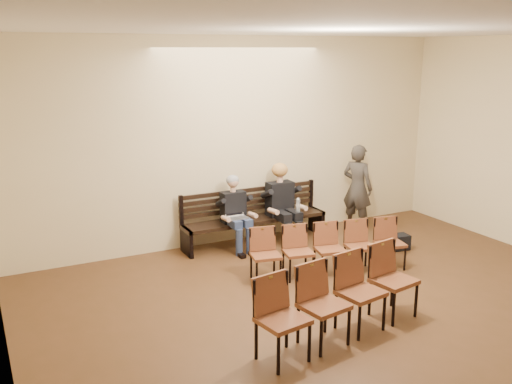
{
  "coord_description": "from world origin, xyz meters",
  "views": [
    {
      "loc": [
        -4.15,
        -3.73,
        3.27
      ],
      "look_at": [
        -0.17,
        4.05,
        1.08
      ],
      "focal_mm": 40.0,
      "sensor_mm": 36.0,
      "label": 1
    }
  ],
  "objects_px": {
    "water_bottle": "(298,213)",
    "chair_row_back": "(343,299)",
    "passerby": "(358,181)",
    "bag": "(398,242)",
    "bench": "(255,230)",
    "seated_man": "(236,215)",
    "chair_row_front": "(330,250)",
    "laptop": "(237,219)",
    "seated_woman": "(283,205)"
  },
  "relations": [
    {
      "from": "laptop",
      "to": "bag",
      "type": "distance_m",
      "value": 2.74
    },
    {
      "from": "chair_row_front",
      "to": "water_bottle",
      "type": "bearing_deg",
      "value": 90.89
    },
    {
      "from": "seated_man",
      "to": "water_bottle",
      "type": "height_order",
      "value": "seated_man"
    },
    {
      "from": "passerby",
      "to": "bench",
      "type": "bearing_deg",
      "value": 60.16
    },
    {
      "from": "bench",
      "to": "chair_row_back",
      "type": "xyz_separation_m",
      "value": [
        -0.61,
        -3.42,
        0.24
      ]
    },
    {
      "from": "seated_woman",
      "to": "chair_row_front",
      "type": "xyz_separation_m",
      "value": [
        -0.13,
        -1.65,
        -0.26
      ]
    },
    {
      "from": "laptop",
      "to": "bag",
      "type": "xyz_separation_m",
      "value": [
        2.45,
        -1.14,
        -0.44
      ]
    },
    {
      "from": "bench",
      "to": "passerby",
      "type": "relative_size",
      "value": 1.41
    },
    {
      "from": "water_bottle",
      "to": "laptop",
      "type": "bearing_deg",
      "value": 171.12
    },
    {
      "from": "bag",
      "to": "water_bottle",
      "type": "bearing_deg",
      "value": 145.07
    },
    {
      "from": "laptop",
      "to": "passerby",
      "type": "distance_m",
      "value": 2.5
    },
    {
      "from": "bag",
      "to": "passerby",
      "type": "bearing_deg",
      "value": 88.71
    },
    {
      "from": "bench",
      "to": "chair_row_back",
      "type": "relative_size",
      "value": 1.14
    },
    {
      "from": "seated_man",
      "to": "chair_row_front",
      "type": "distance_m",
      "value": 1.83
    },
    {
      "from": "bag",
      "to": "chair_row_front",
      "type": "distance_m",
      "value": 1.72
    },
    {
      "from": "bench",
      "to": "seated_man",
      "type": "height_order",
      "value": "seated_man"
    },
    {
      "from": "bench",
      "to": "seated_man",
      "type": "relative_size",
      "value": 2.2
    },
    {
      "from": "chair_row_back",
      "to": "laptop",
      "type": "bearing_deg",
      "value": 77.71
    },
    {
      "from": "laptop",
      "to": "seated_woman",
      "type": "bearing_deg",
      "value": 12.67
    },
    {
      "from": "seated_man",
      "to": "chair_row_back",
      "type": "bearing_deg",
      "value": -93.2
    },
    {
      "from": "seated_man",
      "to": "chair_row_back",
      "type": "relative_size",
      "value": 0.52
    },
    {
      "from": "water_bottle",
      "to": "chair_row_back",
      "type": "height_order",
      "value": "chair_row_back"
    },
    {
      "from": "bench",
      "to": "chair_row_front",
      "type": "distance_m",
      "value": 1.81
    },
    {
      "from": "bench",
      "to": "seated_man",
      "type": "xyz_separation_m",
      "value": [
        -0.42,
        -0.12,
        0.37
      ]
    },
    {
      "from": "laptop",
      "to": "chair_row_back",
      "type": "xyz_separation_m",
      "value": [
        -0.15,
        -3.17,
        -0.1
      ]
    },
    {
      "from": "water_bottle",
      "to": "chair_row_front",
      "type": "xyz_separation_m",
      "value": [
        -0.27,
        -1.35,
        -0.19
      ]
    },
    {
      "from": "seated_man",
      "to": "water_bottle",
      "type": "relative_size",
      "value": 4.77
    },
    {
      "from": "seated_woman",
      "to": "water_bottle",
      "type": "xyz_separation_m",
      "value": [
        0.13,
        -0.3,
        -0.08
      ]
    },
    {
      "from": "laptop",
      "to": "passerby",
      "type": "xyz_separation_m",
      "value": [
        2.48,
        0.08,
        0.35
      ]
    },
    {
      "from": "seated_woman",
      "to": "chair_row_back",
      "type": "distance_m",
      "value": 3.48
    },
    {
      "from": "bench",
      "to": "water_bottle",
      "type": "height_order",
      "value": "water_bottle"
    },
    {
      "from": "bench",
      "to": "bag",
      "type": "bearing_deg",
      "value": -34.89
    },
    {
      "from": "seated_woman",
      "to": "seated_man",
      "type": "bearing_deg",
      "value": 180.0
    },
    {
      "from": "water_bottle",
      "to": "bag",
      "type": "bearing_deg",
      "value": -34.93
    },
    {
      "from": "water_bottle",
      "to": "passerby",
      "type": "height_order",
      "value": "passerby"
    },
    {
      "from": "laptop",
      "to": "bag",
      "type": "height_order",
      "value": "laptop"
    },
    {
      "from": "passerby",
      "to": "chair_row_back",
      "type": "relative_size",
      "value": 0.81
    },
    {
      "from": "seated_woman",
      "to": "laptop",
      "type": "relative_size",
      "value": 3.91
    },
    {
      "from": "laptop",
      "to": "chair_row_front",
      "type": "height_order",
      "value": "chair_row_front"
    },
    {
      "from": "seated_woman",
      "to": "chair_row_back",
      "type": "height_order",
      "value": "seated_woman"
    },
    {
      "from": "seated_man",
      "to": "water_bottle",
      "type": "bearing_deg",
      "value": -16.26
    },
    {
      "from": "seated_woman",
      "to": "chair_row_back",
      "type": "relative_size",
      "value": 0.57
    },
    {
      "from": "laptop",
      "to": "chair_row_front",
      "type": "bearing_deg",
      "value": -57.96
    },
    {
      "from": "bench",
      "to": "chair_row_front",
      "type": "relative_size",
      "value": 1.09
    },
    {
      "from": "water_bottle",
      "to": "passerby",
      "type": "xyz_separation_m",
      "value": [
        1.42,
        0.24,
        0.35
      ]
    },
    {
      "from": "bench",
      "to": "seated_woman",
      "type": "relative_size",
      "value": 2.0
    },
    {
      "from": "bench",
      "to": "seated_man",
      "type": "distance_m",
      "value": 0.57
    },
    {
      "from": "passerby",
      "to": "chair_row_front",
      "type": "relative_size",
      "value": 0.77
    },
    {
      "from": "passerby",
      "to": "bag",
      "type": "bearing_deg",
      "value": 153.83
    },
    {
      "from": "water_bottle",
      "to": "chair_row_front",
      "type": "relative_size",
      "value": 0.1
    }
  ]
}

